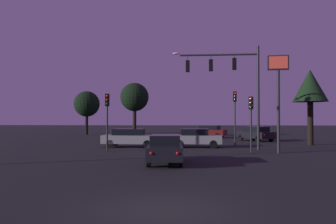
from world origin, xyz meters
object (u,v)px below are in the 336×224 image
car_crossing_right (196,138)px  traffic_light_corner_right (235,107)px  car_far_lane (256,133)px  tree_left_far (310,87)px  traffic_signal_mast_arm (232,77)px  traffic_light_median (107,110)px  car_nearside_lane (165,148)px  store_sign_illuminated (278,81)px  tree_behind_sign (87,104)px  tree_center_horizon (135,97)px  traffic_light_corner_left (251,113)px  car_parked_lot (209,131)px  car_crossing_left (130,137)px

car_crossing_right → traffic_light_corner_right: bearing=36.7°
car_far_lane → tree_left_far: size_ratio=0.68×
traffic_signal_mast_arm → car_far_lane: traffic_signal_mast_arm is taller
traffic_light_median → car_nearside_lane: bearing=-54.9°
store_sign_illuminated → car_crossing_right: bearing=140.0°
tree_behind_sign → car_far_lane: bearing=-31.7°
traffic_light_corner_right → car_crossing_right: (-3.50, -2.61, -2.56)m
traffic_signal_mast_arm → store_sign_illuminated: bearing=-42.0°
traffic_light_median → car_far_lane: size_ratio=0.90×
tree_center_horizon → car_nearside_lane: bearing=-78.0°
traffic_light_corner_left → tree_behind_sign: size_ratio=0.62×
tree_center_horizon → car_far_lane: bearing=-27.4°
store_sign_illuminated → car_nearside_lane: bearing=-142.1°
traffic_light_corner_left → car_crossing_right: (-3.73, 3.96, -1.99)m
car_parked_lot → store_sign_illuminated: size_ratio=0.68×
traffic_signal_mast_arm → car_far_lane: (3.76, 10.37, -4.69)m
traffic_signal_mast_arm → tree_behind_sign: 29.92m
car_crossing_left → car_crossing_right: same height
traffic_light_corner_left → traffic_light_corner_right: (-0.24, 6.57, 0.57)m
traffic_signal_mast_arm → tree_center_horizon: traffic_signal_mast_arm is taller
car_nearside_lane → car_crossing_right: bearing=79.5°
car_parked_lot → store_sign_illuminated: 19.50m
traffic_light_corner_right → car_parked_lot: size_ratio=1.05×
car_nearside_lane → tree_left_far: (12.10, 13.33, 4.38)m
traffic_signal_mast_arm → traffic_light_median: bearing=-169.3°
traffic_light_median → tree_center_horizon: tree_center_horizon is taller
traffic_light_corner_right → store_sign_illuminated: 7.63m
car_far_lane → tree_behind_sign: (-21.81, 13.47, 3.65)m
tree_behind_sign → tree_left_far: 31.77m
traffic_light_corner_right → traffic_light_median: size_ratio=1.14×
car_nearside_lane → tree_center_horizon: tree_center_horizon is taller
traffic_light_median → traffic_light_corner_right: bearing=32.6°
car_parked_lot → traffic_signal_mast_arm: bearing=-87.4°
traffic_light_corner_right → traffic_light_median: 11.90m
car_crossing_left → traffic_light_corner_left: bearing=-22.8°
tree_behind_sign → tree_left_far: tree_left_far is taller
car_crossing_left → car_crossing_right: bearing=1.1°
traffic_light_corner_left → tree_left_far: 9.78m
traffic_light_corner_right → car_nearside_lane: size_ratio=1.01×
car_nearside_lane → traffic_signal_mast_arm: bearing=61.2°
tree_left_far → car_nearside_lane: bearing=-132.2°
car_nearside_lane → tree_behind_sign: (-13.49, 32.14, 3.65)m
traffic_light_corner_left → store_sign_illuminated: size_ratio=0.58×
traffic_light_median → car_crossing_right: bearing=30.1°
traffic_signal_mast_arm → store_sign_illuminated: size_ratio=1.17×
car_crossing_left → traffic_signal_mast_arm: bearing=-13.5°
traffic_light_median → traffic_signal_mast_arm: bearing=10.7°
car_crossing_left → car_far_lane: 14.54m
car_crossing_left → tree_center_horizon: (-1.98, 15.59, 4.23)m
traffic_signal_mast_arm → traffic_light_corner_left: size_ratio=2.01×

